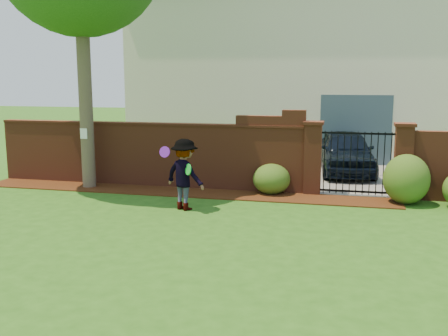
% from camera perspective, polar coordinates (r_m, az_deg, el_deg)
% --- Properties ---
extents(ground, '(80.00, 80.00, 0.01)m').
position_cam_1_polar(ground, '(10.21, -5.63, -7.01)').
color(ground, '#275715').
rests_on(ground, ground).
extents(mulch_bed, '(11.10, 1.08, 0.03)m').
position_cam_1_polar(mulch_bed, '(13.56, -4.82, -2.67)').
color(mulch_bed, '#37190A').
rests_on(mulch_bed, ground).
extents(brick_wall, '(8.70, 0.31, 2.16)m').
position_cam_1_polar(brick_wall, '(14.36, -8.06, 1.67)').
color(brick_wall, brown).
rests_on(brick_wall, ground).
extents(pillar_left, '(0.50, 0.50, 1.88)m').
position_cam_1_polar(pillar_left, '(13.39, 9.78, 1.16)').
color(pillar_left, brown).
rests_on(pillar_left, ground).
extents(pillar_right, '(0.50, 0.50, 1.88)m').
position_cam_1_polar(pillar_right, '(13.44, 19.18, 0.78)').
color(pillar_right, brown).
rests_on(pillar_right, ground).
extents(iron_gate, '(1.78, 0.03, 1.60)m').
position_cam_1_polar(iron_gate, '(13.38, 14.47, 0.54)').
color(iron_gate, black).
rests_on(iron_gate, ground).
extents(driveway, '(3.20, 8.00, 0.01)m').
position_cam_1_polar(driveway, '(17.47, 14.18, -0.14)').
color(driveway, slate).
rests_on(driveway, ground).
extents(house, '(12.40, 6.40, 6.30)m').
position_cam_1_polar(house, '(21.33, 7.63, 10.36)').
color(house, '#F4EACC').
rests_on(house, ground).
extents(car, '(2.07, 4.13, 1.35)m').
position_cam_1_polar(car, '(16.43, 13.36, 1.65)').
color(car, black).
rests_on(car, ground).
extents(paper_notice, '(0.20, 0.01, 0.28)m').
position_cam_1_polar(paper_notice, '(14.26, -15.25, 3.69)').
color(paper_notice, white).
rests_on(paper_notice, tree).
extents(shrub_left, '(0.96, 0.96, 0.79)m').
position_cam_1_polar(shrub_left, '(13.33, 5.28, -1.22)').
color(shrub_left, '#275018').
rests_on(shrub_left, ground).
extents(shrub_middle, '(1.08, 1.08, 1.19)m').
position_cam_1_polar(shrub_middle, '(12.95, 19.51, -1.17)').
color(shrub_middle, '#275018').
rests_on(shrub_middle, ground).
extents(man, '(1.20, 0.99, 1.62)m').
position_cam_1_polar(man, '(11.66, -4.50, -0.74)').
color(man, gray).
rests_on(man, ground).
extents(frisbee_purple, '(0.26, 0.09, 0.25)m').
position_cam_1_polar(frisbee_purple, '(11.67, -6.56, 1.77)').
color(frisbee_purple, purple).
rests_on(frisbee_purple, man).
extents(frisbee_green, '(0.22, 0.23, 0.25)m').
position_cam_1_polar(frisbee_green, '(11.33, -3.97, -0.16)').
color(frisbee_green, green).
rests_on(frisbee_green, man).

